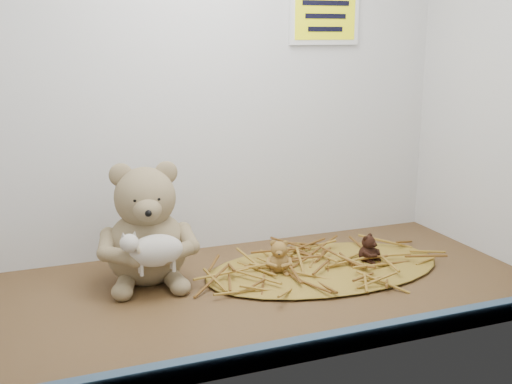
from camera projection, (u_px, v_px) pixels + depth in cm
name	position (u px, v px, depth cm)	size (l,w,h in cm)	color
alcove_shell	(236.00, 64.00, 127.48)	(120.40, 60.20, 90.40)	#432C17
front_rail	(316.00, 346.00, 103.70)	(119.28, 2.20, 3.60)	#3B5771
straw_bed	(324.00, 268.00, 141.96)	(54.58, 31.69, 1.06)	olive
main_teddy	(146.00, 223.00, 132.75)	(20.61, 21.76, 25.56)	#907959
toy_lamb	(156.00, 251.00, 125.20)	(13.86, 8.46, 8.95)	silver
mini_teddy_tan	(279.00, 255.00, 137.66)	(5.84, 6.16, 7.24)	olive
mini_teddy_brown	(368.00, 247.00, 144.39)	(5.10, 5.38, 6.32)	black
wall_sign	(324.00, 16.00, 154.12)	(16.00, 1.20, 11.00)	#FBFA0C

